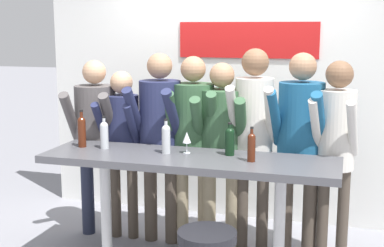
% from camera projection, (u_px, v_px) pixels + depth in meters
% --- Properties ---
extents(back_wall, '(3.98, 0.12, 2.75)m').
position_uv_depth(back_wall, '(229.00, 87.00, 5.57)').
color(back_wall, silver).
rests_on(back_wall, ground_plane).
extents(tasting_table, '(2.38, 0.67, 0.98)m').
position_uv_depth(tasting_table, '(188.00, 173.00, 4.30)').
color(tasting_table, '#4C4C51').
rests_on(tasting_table, ground_plane).
extents(person_far_left, '(0.51, 0.60, 1.70)m').
position_uv_depth(person_far_left, '(96.00, 129.00, 5.05)').
color(person_far_left, '#23283D').
rests_on(person_far_left, ground_plane).
extents(person_left, '(0.40, 0.51, 1.60)m').
position_uv_depth(person_left, '(122.00, 135.00, 4.99)').
color(person_left, '#473D33').
rests_on(person_left, ground_plane).
extents(person_center_left, '(0.46, 0.56, 1.77)m').
position_uv_depth(person_center_left, '(160.00, 127.00, 4.86)').
color(person_center_left, '#473D33').
rests_on(person_center_left, ground_plane).
extents(person_center, '(0.52, 0.62, 1.74)m').
position_uv_depth(person_center, '(193.00, 130.00, 4.83)').
color(person_center, gray).
rests_on(person_center, ground_plane).
extents(person_center_right, '(0.51, 0.59, 1.69)m').
position_uv_depth(person_center_right, '(221.00, 136.00, 4.76)').
color(person_center_right, gray).
rests_on(person_center_right, ground_plane).
extents(person_right, '(0.41, 0.55, 1.82)m').
position_uv_depth(person_right, '(254.00, 126.00, 4.67)').
color(person_right, '#473D33').
rests_on(person_right, ground_plane).
extents(person_far_right, '(0.51, 0.61, 1.79)m').
position_uv_depth(person_far_right, '(300.00, 133.00, 4.56)').
color(person_far_right, '#473D33').
rests_on(person_far_right, ground_plane).
extents(person_rightmost, '(0.41, 0.54, 1.73)m').
position_uv_depth(person_rightmost, '(336.00, 138.00, 4.42)').
color(person_rightmost, '#473D33').
rests_on(person_rightmost, ground_plane).
extents(wine_bottle_0, '(0.07, 0.07, 0.29)m').
position_uv_depth(wine_bottle_0, '(166.00, 138.00, 4.35)').
color(wine_bottle_0, '#B7BCC1').
rests_on(wine_bottle_0, tasting_table).
extents(wine_bottle_1, '(0.06, 0.06, 0.27)m').
position_uv_depth(wine_bottle_1, '(251.00, 146.00, 4.08)').
color(wine_bottle_1, '#4C1E0F').
rests_on(wine_bottle_1, tasting_table).
extents(wine_bottle_2, '(0.08, 0.08, 0.27)m').
position_uv_depth(wine_bottle_2, '(230.00, 140.00, 4.29)').
color(wine_bottle_2, black).
rests_on(wine_bottle_2, tasting_table).
extents(wine_bottle_3, '(0.07, 0.07, 0.28)m').
position_uv_depth(wine_bottle_3, '(104.00, 134.00, 4.53)').
color(wine_bottle_3, '#B7BCC1').
rests_on(wine_bottle_3, tasting_table).
extents(wine_bottle_4, '(0.07, 0.07, 0.33)m').
position_uv_depth(wine_bottle_4, '(82.00, 130.00, 4.58)').
color(wine_bottle_4, '#4C1E0F').
rests_on(wine_bottle_4, tasting_table).
extents(wine_glass_0, '(0.07, 0.07, 0.18)m').
position_uv_depth(wine_glass_0, '(187.00, 138.00, 4.36)').
color(wine_glass_0, silver).
rests_on(wine_glass_0, tasting_table).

